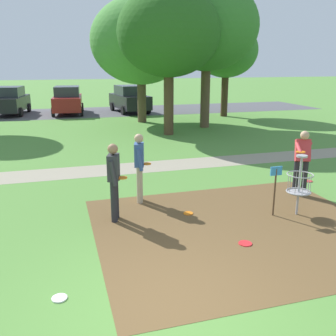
# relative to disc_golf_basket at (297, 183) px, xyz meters

# --- Properties ---
(ground_plane) EXTENTS (160.00, 160.00, 0.00)m
(ground_plane) POSITION_rel_disc_golf_basket_xyz_m (-3.75, -2.53, -0.75)
(ground_plane) COLOR #518438
(dirt_tee_pad) EXTENTS (5.88, 5.06, 0.01)m
(dirt_tee_pad) POSITION_rel_disc_golf_basket_xyz_m (-1.56, -0.34, -0.75)
(dirt_tee_pad) COLOR brown
(dirt_tee_pad) RESTS_ON ground
(disc_golf_basket) EXTENTS (0.98, 0.58, 1.39)m
(disc_golf_basket) POSITION_rel_disc_golf_basket_xyz_m (0.00, 0.00, 0.00)
(disc_golf_basket) COLOR #9E9EA3
(disc_golf_basket) RESTS_ON ground
(player_throwing) EXTENTS (0.44, 0.50, 1.71)m
(player_throwing) POSITION_rel_disc_golf_basket_xyz_m (-3.95, 0.86, 0.21)
(player_throwing) COLOR #232328
(player_throwing) RESTS_ON ground
(player_waiting_left) EXTENTS (0.87, 0.89, 1.71)m
(player_waiting_left) POSITION_rel_disc_golf_basket_xyz_m (0.89, 1.09, 0.23)
(player_waiting_left) COLOR #232328
(player_waiting_left) RESTS_ON ground
(player_waiting_right) EXTENTS (0.44, 0.49, 1.71)m
(player_waiting_right) POSITION_rel_disc_golf_basket_xyz_m (-3.19, 1.82, 0.21)
(player_waiting_right) COLOR tan
(player_waiting_right) RESTS_ON ground
(frisbee_near_basket) EXTENTS (0.22, 0.22, 0.02)m
(frisbee_near_basket) POSITION_rel_disc_golf_basket_xyz_m (-2.30, 0.72, -0.74)
(frisbee_near_basket) COLOR orange
(frisbee_near_basket) RESTS_ON ground
(frisbee_by_tee) EXTENTS (0.26, 0.26, 0.02)m
(frisbee_by_tee) POSITION_rel_disc_golf_basket_xyz_m (-1.75, -1.00, -0.74)
(frisbee_by_tee) COLOR red
(frisbee_by_tee) RESTS_ON ground
(frisbee_mid_grass) EXTENTS (0.24, 0.24, 0.02)m
(frisbee_mid_grass) POSITION_rel_disc_golf_basket_xyz_m (1.88, 2.05, -0.74)
(frisbee_mid_grass) COLOR red
(frisbee_mid_grass) RESTS_ON ground
(frisbee_far_left) EXTENTS (0.23, 0.23, 0.02)m
(frisbee_far_left) POSITION_rel_disc_golf_basket_xyz_m (-5.19, -1.80, -0.74)
(frisbee_far_left) COLOR white
(frisbee_far_left) RESTS_ON ground
(tree_near_left) EXTENTS (5.59, 5.59, 6.90)m
(tree_near_left) POSITION_rel_disc_golf_basket_xyz_m (-0.24, 14.73, 3.75)
(tree_near_left) COLOR brown
(tree_near_left) RESTS_ON ground
(tree_near_right) EXTENTS (5.19, 5.19, 7.33)m
(tree_near_right) POSITION_rel_disc_golf_basket_xyz_m (2.57, 11.94, 4.35)
(tree_near_right) COLOR brown
(tree_near_right) RESTS_ON ground
(tree_mid_left) EXTENTS (3.92, 3.92, 5.77)m
(tree_mid_left) POSITION_rel_disc_golf_basket_xyz_m (5.41, 15.67, 3.32)
(tree_mid_left) COLOR #422D1E
(tree_mid_left) RESTS_ON ground
(tree_far_left) EXTENTS (4.69, 4.69, 6.67)m
(tree_far_left) POSITION_rel_disc_golf_basket_xyz_m (0.11, 10.42, 3.90)
(tree_far_left) COLOR #4C3823
(tree_far_left) RESTS_ON ground
(parking_lot_strip) EXTENTS (36.00, 6.00, 0.01)m
(parking_lot_strip) POSITION_rel_disc_golf_basket_xyz_m (-3.75, 20.23, -0.75)
(parking_lot_strip) COLOR #4C4C51
(parking_lot_strip) RESTS_ON ground
(parked_car_leftmost) EXTENTS (2.41, 4.41, 1.84)m
(parked_car_leftmost) POSITION_rel_disc_golf_basket_xyz_m (-7.96, 20.44, 0.17)
(parked_car_leftmost) COLOR black
(parked_car_leftmost) RESTS_ON ground
(parked_car_center_left) EXTENTS (2.24, 4.34, 1.84)m
(parked_car_center_left) POSITION_rel_disc_golf_basket_xyz_m (-4.25, 19.73, 0.17)
(parked_car_center_left) COLOR maroon
(parked_car_center_left) RESTS_ON ground
(parked_car_center_right) EXTENTS (2.39, 4.40, 1.84)m
(parked_car_center_right) POSITION_rel_disc_golf_basket_xyz_m (-0.06, 19.48, 0.17)
(parked_car_center_right) COLOR black
(parked_car_center_right) RESTS_ON ground
(gravel_path) EXTENTS (40.00, 1.37, 0.00)m
(gravel_path) POSITION_rel_disc_golf_basket_xyz_m (-3.75, 4.94, -0.75)
(gravel_path) COLOR gray
(gravel_path) RESTS_ON ground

